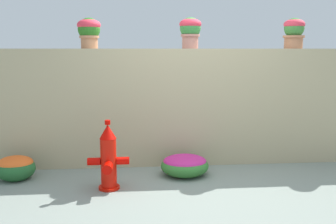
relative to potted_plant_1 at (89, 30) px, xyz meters
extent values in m
plane|color=gray|center=(1.35, -1.28, -1.84)|extent=(24.00, 24.00, 0.00)
cube|color=tan|center=(1.35, -0.02, -1.04)|extent=(6.29, 0.32, 1.60)
cylinder|color=#B47752|center=(0.00, 0.00, -0.15)|extent=(0.22, 0.22, 0.17)
cylinder|color=#B47752|center=(0.00, 0.00, -0.09)|extent=(0.26, 0.26, 0.03)
sphere|color=#2A681F|center=(0.00, 0.00, 0.02)|extent=(0.29, 0.29, 0.29)
ellipsoid|color=#E23246|center=(0.00, 0.00, 0.07)|extent=(0.31, 0.31, 0.16)
cylinder|color=#AF7063|center=(1.35, -0.01, -0.14)|extent=(0.22, 0.22, 0.19)
cylinder|color=#AF7063|center=(1.35, -0.01, -0.06)|extent=(0.26, 0.26, 0.03)
sphere|color=#337A37|center=(1.35, -0.01, 0.04)|extent=(0.28, 0.28, 0.28)
ellipsoid|color=#DA2F43|center=(1.35, -0.01, 0.09)|extent=(0.30, 0.30, 0.16)
cylinder|color=#AF6F4D|center=(2.79, -0.02, -0.15)|extent=(0.25, 0.25, 0.18)
cylinder|color=#AF6F4D|center=(2.79, -0.02, -0.08)|extent=(0.29, 0.29, 0.03)
sphere|color=#3C7C36|center=(2.79, -0.02, 0.04)|extent=(0.27, 0.27, 0.27)
ellipsoid|color=#E13649|center=(2.79, -0.02, 0.09)|extent=(0.29, 0.29, 0.15)
cylinder|color=red|center=(0.28, -0.97, -1.82)|extent=(0.24, 0.24, 0.03)
cylinder|color=red|center=(0.28, -0.97, -1.54)|extent=(0.18, 0.18, 0.59)
cone|color=#CF0600|center=(0.28, -0.97, -1.16)|extent=(0.19, 0.19, 0.16)
cylinder|color=#CF0600|center=(0.28, -0.97, -1.06)|extent=(0.06, 0.06, 0.05)
cylinder|color=#CF0600|center=(0.12, -0.97, -1.51)|extent=(0.15, 0.09, 0.09)
cylinder|color=#CF0600|center=(0.44, -0.97, -1.51)|extent=(0.15, 0.09, 0.09)
cylinder|color=#CF0600|center=(0.28, -1.14, -1.53)|extent=(0.11, 0.16, 0.11)
ellipsoid|color=#33722E|center=(1.21, -0.57, -1.71)|extent=(0.61, 0.55, 0.27)
ellipsoid|color=#BA267C|center=(1.21, -0.57, -1.65)|extent=(0.55, 0.49, 0.15)
ellipsoid|color=#235B2B|center=(-0.88, -0.55, -1.70)|extent=(0.48, 0.43, 0.31)
ellipsoid|color=orange|center=(-0.88, -0.55, -1.63)|extent=(0.43, 0.38, 0.17)
camera|label=1|loc=(0.59, -5.23, -0.24)|focal=40.99mm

